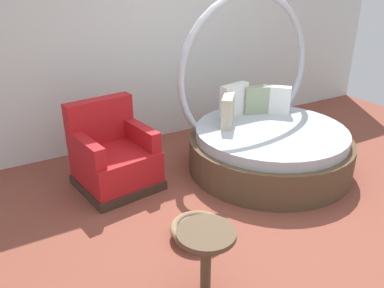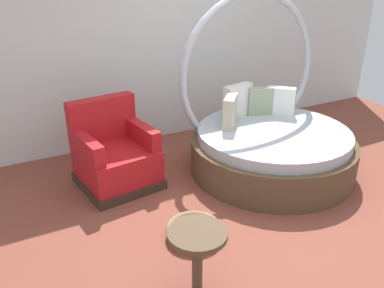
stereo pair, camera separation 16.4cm
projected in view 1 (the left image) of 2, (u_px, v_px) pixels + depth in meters
ground_plane at (257, 212)px, 3.98m from camera, size 8.00×8.00×0.02m
back_wall at (153, 34)px, 5.21m from camera, size 8.00×0.12×2.87m
round_daybed at (266, 138)px, 4.73m from camera, size 1.93×1.93×2.03m
red_armchair at (113, 158)px, 4.33m from camera, size 0.90×0.90×0.94m
pet_basket at (198, 230)px, 3.56m from camera, size 0.51×0.51×0.13m
side_table at (206, 242)px, 2.85m from camera, size 0.44×0.44×0.52m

